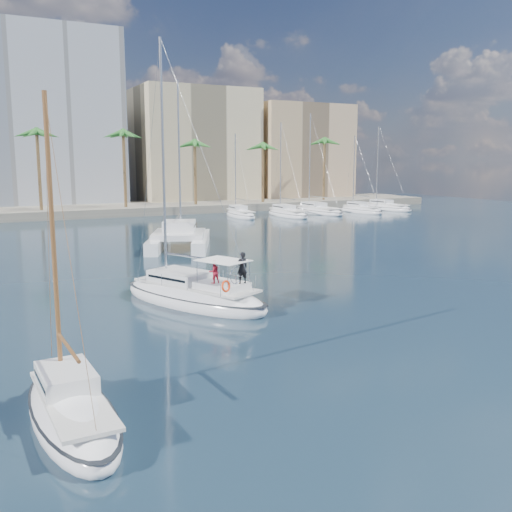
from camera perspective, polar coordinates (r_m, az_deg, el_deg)
ground at (r=30.34m, az=2.19°, el=-5.70°), size 160.00×160.00×0.00m
quay at (r=88.05m, az=-17.48°, el=4.35°), size 120.00×14.00×1.20m
building_beige at (r=102.23m, az=-6.17°, el=10.68°), size 20.00×14.00×20.00m
building_tan_right at (r=109.17m, az=4.24°, el=10.11°), size 18.00×12.00×18.00m
palm_centre at (r=83.82m, az=-17.36°, el=10.74°), size 3.60×3.60×12.30m
palm_right at (r=95.65m, az=3.53°, el=10.96°), size 3.60×3.60×12.30m
main_sloop at (r=32.24m, az=-6.28°, el=-3.92°), size 7.34×10.75×15.35m
small_sloop at (r=18.92m, az=-17.93°, el=-14.60°), size 2.64×7.52×10.68m
catamaran at (r=52.67m, az=-7.67°, el=1.99°), size 8.88×11.48×15.20m
seagull at (r=35.19m, az=-5.52°, el=-2.42°), size 0.99×0.43×0.18m
moored_yacht_a at (r=80.64m, az=-1.57°, el=3.91°), size 3.37×9.52×11.90m
moored_yacht_b at (r=81.87m, az=3.16°, el=3.99°), size 3.32×10.83×13.72m
moored_yacht_c at (r=86.96m, az=6.22°, el=4.28°), size 3.98×12.33×15.54m
moored_yacht_d at (r=89.06m, az=10.44°, el=4.30°), size 3.52×9.55×11.90m
moored_yacht_e at (r=94.65m, az=12.86°, el=4.52°), size 4.61×11.11×13.72m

